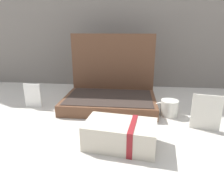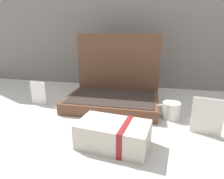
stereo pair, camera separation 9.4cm
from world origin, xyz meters
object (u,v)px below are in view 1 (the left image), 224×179
cream_toiletry_bag (121,134)px  info_card_left (33,96)px  poster_card_right (206,113)px  coffee_mug (169,108)px  open_suitcase (111,90)px

cream_toiletry_bag → info_card_left: info_card_left is taller
info_card_left → poster_card_right: (0.87, -0.17, 0.01)m
poster_card_right → info_card_left: bearing=-179.8°
coffee_mug → info_card_left: size_ratio=0.89×
open_suitcase → cream_toiletry_bag: open_suitcase is taller
cream_toiletry_bag → poster_card_right: poster_card_right is taller
open_suitcase → poster_card_right: size_ratio=3.15×
coffee_mug → poster_card_right: size_ratio=0.75×
poster_card_right → coffee_mug: bearing=145.8°
open_suitcase → poster_card_right: bearing=-30.4°
info_card_left → poster_card_right: bearing=-9.5°
cream_toiletry_bag → coffee_mug: 0.37m
open_suitcase → poster_card_right: open_suitcase is taller
open_suitcase → info_card_left: size_ratio=3.73×
open_suitcase → info_card_left: bearing=-168.0°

